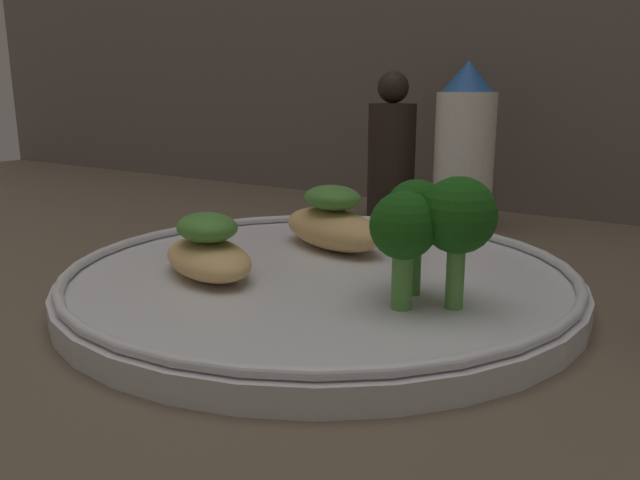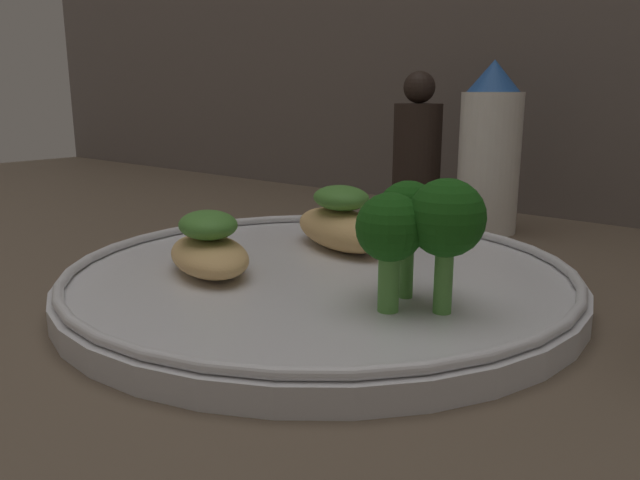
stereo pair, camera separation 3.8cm
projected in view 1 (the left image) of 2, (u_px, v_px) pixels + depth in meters
The scene contains 7 objects.
ground_plane at pixel (320, 300), 39.41cm from camera, with size 180.00×180.00×1.00cm, color brown.
plate at pixel (320, 277), 39.06cm from camera, with size 31.64×31.64×2.00cm.
grilled_meat_front at pixel (208, 251), 37.68cm from camera, with size 9.52×7.75×3.87cm.
grilled_meat_middle at pixel (332, 223), 44.31cm from camera, with size 10.59×7.58×4.52cm.
broccoli_bunch at pixel (430, 220), 31.88cm from camera, with size 6.39×5.90×6.87cm.
sauce_bottle at pixel (460, 150), 56.38cm from camera, with size 5.35×5.35×14.99cm.
pepper_grinder at pixel (391, 155), 60.41cm from camera, with size 4.59×4.59×14.21cm.
Camera 1 is at (21.11, -30.93, 12.36)cm, focal length 35.00 mm.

